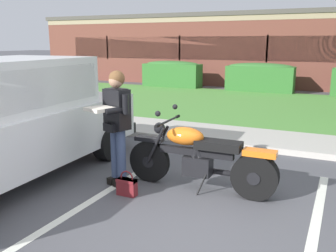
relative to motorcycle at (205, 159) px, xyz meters
name	(u,v)px	position (x,y,z in m)	size (l,w,h in m)	color
ground_plane	(186,227)	(0.17, -1.12, -0.48)	(140.00, 140.00, 0.00)	#4C4C51
curb_strip	(251,147)	(0.17, 2.33, -0.42)	(60.00, 0.20, 0.12)	#B7B2A8
concrete_walk	(260,138)	(0.17, 3.18, -0.44)	(60.00, 1.50, 0.08)	#B7B2A8
grass_lawn	(286,108)	(0.17, 7.39, -0.45)	(60.00, 6.93, 0.06)	#518E3D
stall_stripe_0	(95,199)	(-1.26, -0.92, -0.48)	(0.12, 4.40, 0.01)	silver
stall_stripe_1	(312,245)	(1.52, -0.92, -0.48)	(0.12, 4.40, 0.01)	silver
motorcycle	(205,159)	(0.00, 0.00, 0.00)	(2.24, 0.82, 1.18)	black
rider_person	(116,119)	(-1.26, -0.33, 0.53)	(0.55, 0.65, 1.70)	black
handbag	(127,185)	(-0.93, -0.63, -0.34)	(0.28, 0.13, 0.36)	maroon
parked_suv_adjacent	(0,120)	(-2.93, -0.91, 0.48)	(2.10, 4.88, 1.86)	white
hedge_left	(172,74)	(-5.44, 10.98, 0.17)	(2.70, 0.90, 1.24)	#336B2D
hedge_center_left	(260,77)	(-1.38, 10.98, 0.17)	(2.78, 0.90, 1.24)	#336B2D
brick_building	(283,48)	(-1.38, 17.44, 1.26)	(25.14, 10.53, 3.48)	brown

